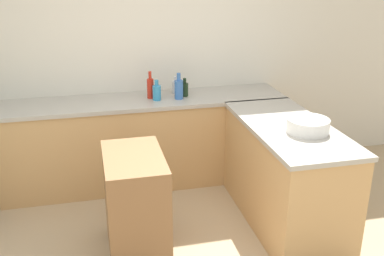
% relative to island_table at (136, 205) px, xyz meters
% --- Properties ---
extents(wall_back, '(8.00, 0.06, 2.70)m').
position_rel_island_table_xyz_m(wall_back, '(0.24, 1.58, 0.92)').
color(wall_back, silver).
rests_on(wall_back, ground_plane).
extents(counter_back, '(2.94, 0.63, 0.93)m').
position_rel_island_table_xyz_m(counter_back, '(0.24, 1.24, 0.04)').
color(counter_back, tan).
rests_on(counter_back, ground_plane).
extents(counter_peninsula, '(0.69, 1.54, 0.93)m').
position_rel_island_table_xyz_m(counter_peninsula, '(1.37, 0.19, 0.04)').
color(counter_peninsula, tan).
rests_on(counter_peninsula, ground_plane).
extents(island_table, '(0.46, 0.75, 0.86)m').
position_rel_island_table_xyz_m(island_table, '(0.00, 0.00, 0.00)').
color(island_table, brown).
rests_on(island_table, ground_plane).
extents(mixing_bowl, '(0.35, 0.35, 0.11)m').
position_rel_island_table_xyz_m(mixing_bowl, '(1.44, -0.00, 0.56)').
color(mixing_bowl, white).
rests_on(mixing_bowl, counter_peninsula).
extents(dish_soap_bottle, '(0.08, 0.08, 0.21)m').
position_rel_island_table_xyz_m(dish_soap_bottle, '(0.38, 1.18, 0.58)').
color(dish_soap_bottle, '#338CBF').
rests_on(dish_soap_bottle, counter_back).
extents(wine_bottle_dark, '(0.07, 0.07, 0.19)m').
position_rel_island_table_xyz_m(wine_bottle_dark, '(0.68, 1.25, 0.58)').
color(wine_bottle_dark, black).
rests_on(wine_bottle_dark, counter_back).
extents(vinegar_bottle_clear, '(0.08, 0.08, 0.19)m').
position_rel_island_table_xyz_m(vinegar_bottle_clear, '(0.61, 1.36, 0.58)').
color(vinegar_bottle_clear, silver).
rests_on(vinegar_bottle_clear, counter_back).
extents(hot_sauce_bottle, '(0.07, 0.07, 0.28)m').
position_rel_island_table_xyz_m(hot_sauce_bottle, '(0.32, 1.26, 0.61)').
color(hot_sauce_bottle, red).
rests_on(hot_sauce_bottle, counter_back).
extents(water_bottle_blue, '(0.09, 0.09, 0.27)m').
position_rel_island_table_xyz_m(water_bottle_blue, '(0.60, 1.17, 0.61)').
color(water_bottle_blue, '#386BB7').
rests_on(water_bottle_blue, counter_back).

